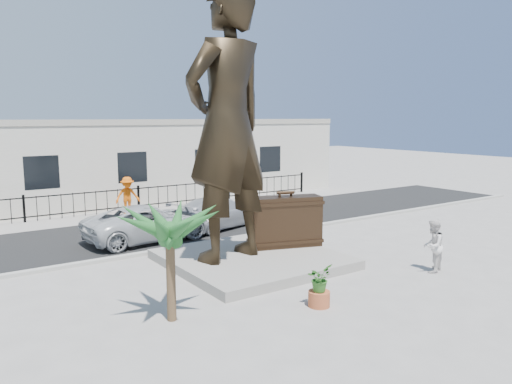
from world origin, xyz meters
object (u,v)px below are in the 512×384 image
tourist (433,246)px  car_white (149,223)px  statue (227,125)px  suitcase (285,221)px

tourist → car_white: bearing=-78.3°
statue → suitcase: size_ratio=3.40×
statue → car_white: statue is taller
tourist → car_white: tourist is taller
suitcase → statue: bearing=-158.3°
statue → car_white: (-0.72, 4.78, -3.87)m
suitcase → tourist: 4.94m
suitcase → car_white: 5.63m
suitcase → car_white: (-3.17, 4.63, -0.48)m
statue → tourist: (5.01, -4.06, -3.74)m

